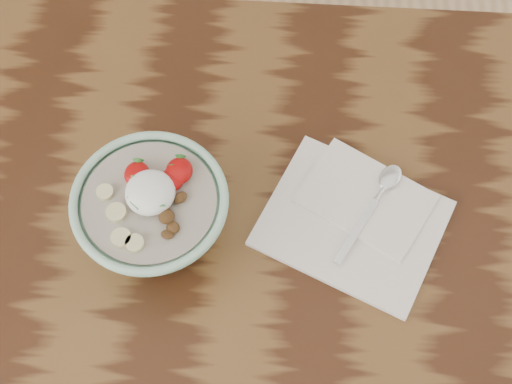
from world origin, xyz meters
TOP-DOWN VIEW (x-y plane):
  - table at (0.00, 0.00)cm, footprint 160.00×90.00cm
  - breakfast_bowl at (-21.48, 3.09)cm, footprint 19.88×19.88cm
  - napkin at (5.31, 6.87)cm, footprint 29.07×26.77cm
  - spoon at (8.88, 10.71)cm, footprint 10.20×16.05cm

SIDE VIEW (x-z plane):
  - table at x=0.00cm, z-range 28.20..103.20cm
  - napkin at x=5.31cm, z-range 74.88..76.33cm
  - spoon at x=8.88cm, z-range 76.37..77.27cm
  - breakfast_bowl at x=-21.48cm, z-range 74.96..88.60cm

